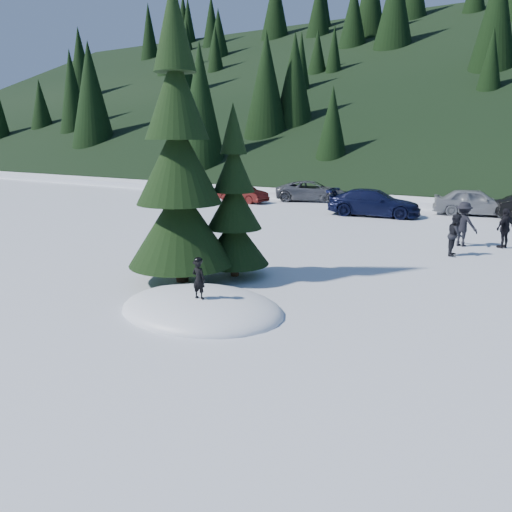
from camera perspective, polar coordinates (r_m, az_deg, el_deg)
The scene contains 14 objects.
ground at distance 12.99m, azimuth -6.23°, elevation -6.21°, with size 200.00×200.00×0.00m, color white.
snow_mound at distance 12.99m, azimuth -6.23°, elevation -6.21°, with size 4.48×3.52×0.96m, color white.
forest_hillside at distance 64.48m, azimuth 27.08°, elevation 19.23°, with size 200.00×60.00×25.00m, color black, non-canonical shape.
spruce_tall at distance 15.08m, azimuth -8.83°, elevation 9.34°, with size 3.20×3.20×8.60m.
spruce_short at distance 15.68m, azimuth -2.52°, elevation 5.16°, with size 2.20×2.20×5.37m.
child_skier at distance 12.28m, azimuth -6.56°, elevation -2.66°, with size 0.35×0.23×0.97m, color black.
adult_0 at distance 20.17m, azimuth 21.87°, elevation 2.25°, with size 0.76×0.60×1.57m, color black.
adult_1 at distance 22.37m, azimuth 26.58°, elevation 2.86°, with size 0.95×0.39×1.62m, color black.
adult_2 at distance 22.06m, azimuth 22.59°, elevation 3.38°, with size 1.17×0.67×1.81m, color black.
car_0 at distance 39.24m, azimuth -8.37°, elevation 7.82°, with size 1.55×3.86×1.32m, color black.
car_1 at distance 34.69m, azimuth -1.56°, elevation 7.17°, with size 1.30×3.74×1.23m, color #3E0D0B.
car_2 at distance 35.53m, azimuth 6.44°, elevation 7.39°, with size 2.34×5.07×1.41m, color #52545A.
car_3 at distance 29.27m, azimuth 13.32°, elevation 5.95°, with size 2.10×5.17×1.50m, color black.
car_4 at distance 31.31m, azimuth 23.71°, elevation 5.67°, with size 1.81×4.50×1.53m, color gray.
Camera 1 is at (7.74, -9.49, 4.32)m, focal length 35.00 mm.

